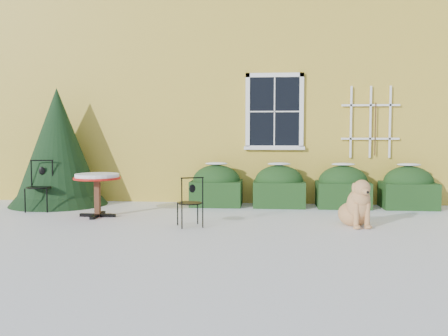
# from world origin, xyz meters

# --- Properties ---
(ground) EXTENTS (80.00, 80.00, 0.00)m
(ground) POSITION_xyz_m (0.00, 0.00, 0.00)
(ground) COLOR white
(ground) RESTS_ON ground
(house) EXTENTS (12.40, 8.40, 6.40)m
(house) POSITION_xyz_m (0.00, 7.00, 3.22)
(house) COLOR yellow
(house) RESTS_ON ground
(hedge_row) EXTENTS (4.95, 0.80, 0.91)m
(hedge_row) POSITION_xyz_m (1.65, 2.55, 0.40)
(hedge_row) COLOR black
(hedge_row) RESTS_ON ground
(evergreen_shrub) EXTENTS (2.03, 2.03, 2.46)m
(evergreen_shrub) POSITION_xyz_m (-3.64, 2.37, 0.99)
(evergreen_shrub) COLOR black
(evergreen_shrub) RESTS_ON ground
(bistro_table) EXTENTS (0.85, 0.85, 0.78)m
(bistro_table) POSITION_xyz_m (-2.30, 0.95, 0.65)
(bistro_table) COLOR black
(bistro_table) RESTS_ON ground
(patio_chair_near) EXTENTS (0.47, 0.47, 0.82)m
(patio_chair_near) POSITION_xyz_m (-0.47, 0.14, 0.41)
(patio_chair_near) COLOR black
(patio_chair_near) RESTS_ON ground
(patio_chair_far) EXTENTS (0.50, 0.50, 0.99)m
(patio_chair_far) POSITION_xyz_m (-3.67, 1.55, 0.50)
(patio_chair_far) COLOR black
(patio_chair_far) RESTS_ON ground
(dog) EXTENTS (0.62, 0.90, 0.80)m
(dog) POSITION_xyz_m (2.22, 0.42, 0.32)
(dog) COLOR tan
(dog) RESTS_ON ground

